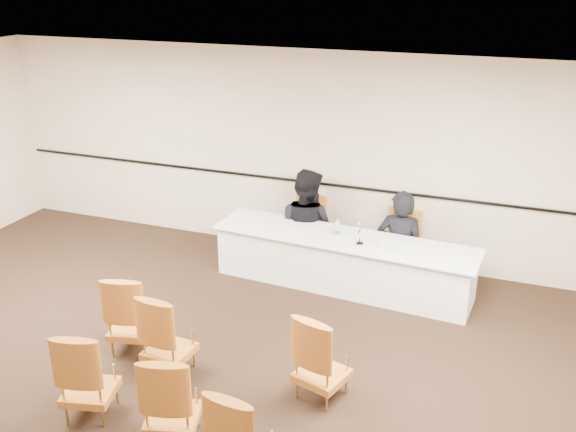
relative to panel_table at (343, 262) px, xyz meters
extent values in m
plane|color=black|center=(-0.84, -3.04, -0.36)|extent=(10.00, 10.00, 0.00)
plane|color=silver|center=(-0.84, -3.04, 2.64)|extent=(10.00, 10.00, 0.00)
cube|color=beige|center=(-0.84, 0.96, 1.14)|extent=(10.00, 0.04, 3.00)
cube|color=black|center=(-0.84, 0.92, 0.74)|extent=(9.80, 0.04, 0.03)
imported|color=black|center=(0.67, 0.49, 0.03)|extent=(0.66, 0.43, 1.80)
imported|color=black|center=(-0.73, 0.59, 0.12)|extent=(1.05, 0.91, 1.86)
cube|color=white|center=(0.56, -0.14, 0.36)|extent=(0.32, 0.24, 0.00)
cylinder|color=white|center=(0.22, -0.05, 0.41)|extent=(0.08, 0.08, 0.10)
cylinder|color=silver|center=(0.54, -0.14, 0.41)|extent=(0.09, 0.09, 0.12)
camera|label=1|loc=(2.05, -7.51, 3.73)|focal=40.00mm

